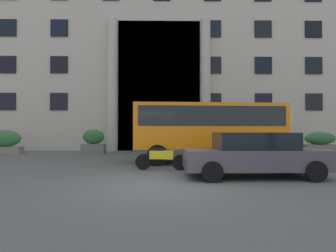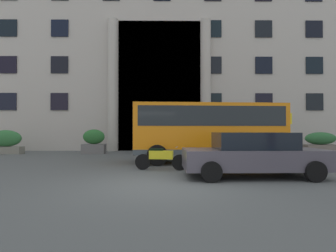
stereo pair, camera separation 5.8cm
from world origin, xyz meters
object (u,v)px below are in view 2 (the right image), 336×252
(bus_stop_sign, at_px, (288,130))
(motorcycle_far_end, at_px, (160,158))
(hedge_planter_entrance_left, at_px, (94,142))
(white_taxi_kerbside, at_px, (253,154))
(hedge_planter_far_west, at_px, (161,143))
(orange_minibus, at_px, (208,128))
(hedge_planter_east, at_px, (321,143))
(hedge_planter_entrance_right, at_px, (5,142))
(hedge_planter_far_east, at_px, (269,141))

(bus_stop_sign, distance_m, motorcycle_far_end, 8.31)
(hedge_planter_entrance_left, xyz_separation_m, white_taxi_kerbside, (7.50, -9.13, -0.02))
(hedge_planter_far_west, bearing_deg, orange_minibus, -63.89)
(hedge_planter_east, xyz_separation_m, hedge_planter_far_west, (-10.36, -0.11, 0.03))
(hedge_planter_entrance_left, relative_size, hedge_planter_far_west, 0.92)
(hedge_planter_entrance_left, height_order, hedge_planter_far_west, hedge_planter_entrance_left)
(hedge_planter_entrance_right, bearing_deg, motorcycle_far_end, -35.98)
(white_taxi_kerbside, bearing_deg, orange_minibus, 100.63)
(bus_stop_sign, bearing_deg, white_taxi_kerbside, -122.05)
(white_taxi_kerbside, bearing_deg, hedge_planter_far_west, 108.73)
(hedge_planter_east, bearing_deg, hedge_planter_entrance_right, -179.95)
(orange_minibus, xyz_separation_m, motorcycle_far_end, (-2.21, -2.49, -1.18))
(hedge_planter_entrance_right, distance_m, motorcycle_far_end, 12.41)
(hedge_planter_entrance_left, height_order, white_taxi_kerbside, hedge_planter_entrance_left)
(hedge_planter_far_east, relative_size, hedge_planter_far_west, 0.99)
(hedge_planter_far_west, bearing_deg, white_taxi_kerbside, -70.39)
(hedge_planter_far_west, bearing_deg, bus_stop_sign, -20.99)
(hedge_planter_entrance_left, distance_m, hedge_planter_entrance_right, 5.60)
(hedge_planter_entrance_right, bearing_deg, hedge_planter_far_west, -0.56)
(hedge_planter_entrance_left, height_order, hedge_planter_entrance_right, hedge_planter_entrance_left)
(hedge_planter_far_east, bearing_deg, orange_minibus, -132.40)
(orange_minibus, distance_m, hedge_planter_east, 9.43)
(hedge_planter_far_east, bearing_deg, white_taxi_kerbside, -113.23)
(orange_minibus, relative_size, bus_stop_sign, 2.87)
(hedge_planter_east, height_order, motorcycle_far_end, hedge_planter_east)
(orange_minibus, bearing_deg, bus_stop_sign, 20.02)
(hedge_planter_entrance_left, bearing_deg, hedge_planter_east, -0.77)
(orange_minibus, height_order, motorcycle_far_end, orange_minibus)
(white_taxi_kerbside, bearing_deg, hedge_planter_east, 50.17)
(orange_minibus, bearing_deg, hedge_planter_entrance_left, 139.71)
(hedge_planter_entrance_right, height_order, hedge_planter_east, hedge_planter_entrance_right)
(hedge_planter_far_east, xyz_separation_m, hedge_planter_entrance_right, (-17.17, -0.59, -0.03))
(hedge_planter_far_west, bearing_deg, hedge_planter_east, 0.63)
(bus_stop_sign, bearing_deg, hedge_planter_far_west, 159.01)
(orange_minibus, relative_size, hedge_planter_east, 3.31)
(hedge_planter_far_west, height_order, white_taxi_kerbside, hedge_planter_far_west)
(orange_minibus, bearing_deg, hedge_planter_east, 27.53)
(hedge_planter_far_east, distance_m, hedge_planter_east, 3.19)
(bus_stop_sign, xyz_separation_m, hedge_planter_entrance_left, (-11.34, 2.99, -0.77))
(bus_stop_sign, relative_size, hedge_planter_entrance_left, 1.56)
(hedge_planter_entrance_right, distance_m, hedge_planter_far_west, 9.95)
(hedge_planter_far_east, relative_size, motorcycle_far_end, 0.84)
(bus_stop_sign, height_order, hedge_planter_far_west, bus_stop_sign)
(hedge_planter_entrance_left, height_order, motorcycle_far_end, hedge_planter_entrance_left)
(bus_stop_sign, height_order, motorcycle_far_end, bus_stop_sign)
(orange_minibus, xyz_separation_m, hedge_planter_east, (8.06, 4.81, -0.96))
(orange_minibus, xyz_separation_m, white_taxi_kerbside, (0.84, -4.12, -0.90))
(orange_minibus, bearing_deg, hedge_planter_entrance_right, 155.28)
(hedge_planter_far_east, bearing_deg, bus_stop_sign, -93.99)
(hedge_planter_far_east, height_order, hedge_planter_far_west, hedge_planter_far_east)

